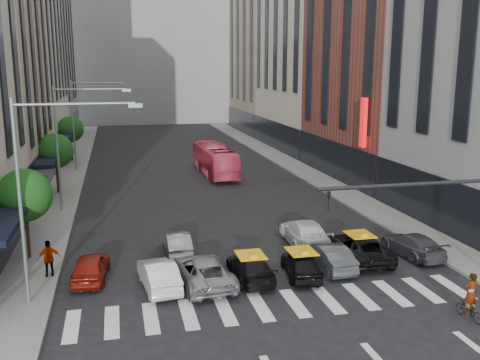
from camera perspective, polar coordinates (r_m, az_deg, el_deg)
ground at (r=23.27m, az=5.65°, el=-14.59°), size 160.00×160.00×0.00m
sidewalk_left at (r=50.94m, az=-18.05°, el=-0.33°), size 3.00×96.00×0.15m
sidewalk_right at (r=53.94m, az=7.05°, el=0.84°), size 3.00×96.00×0.15m
building_left_d at (r=85.40m, az=-20.56°, el=14.30°), size 8.00×18.00×30.00m
building_right_b at (r=52.48m, az=14.43°, el=14.44°), size 8.00×18.00×26.00m
building_right_d at (r=88.04m, az=2.72°, el=14.28°), size 8.00×18.00×28.00m
building_far at (r=105.17m, az=-9.70°, el=15.92°), size 30.00×10.00×36.00m
tree_near at (r=30.82m, az=-22.00°, el=-1.54°), size 2.88×2.88×4.95m
tree_mid at (r=46.43m, az=-19.09°, el=2.95°), size 2.88×2.88×4.95m
tree_far at (r=62.23m, az=-17.65°, el=5.17°), size 2.88×2.88×4.95m
streetlamp_near at (r=24.30m, az=-20.40°, el=0.59°), size 5.38×0.25×9.00m
streetlamp_mid at (r=40.05m, az=-17.65°, el=4.97°), size 5.38×0.25×9.00m
streetlamp_far at (r=55.94m, az=-16.44°, el=6.87°), size 5.38×0.25×9.00m
traffic_signal at (r=24.39m, az=24.08°, el=-3.12°), size 10.10×0.20×6.00m
liberty_sign at (r=44.40m, az=13.04°, el=5.98°), size 0.30×0.70×4.00m
car_red at (r=27.83m, az=-15.66°, el=-8.90°), size 1.99×4.13×1.36m
car_white_front at (r=26.17m, az=-8.67°, el=-9.91°), size 1.95×4.34×1.38m
car_silver at (r=26.30m, az=-3.94°, el=-9.66°), size 2.81×5.24×1.40m
taxi_left at (r=26.90m, az=1.13°, el=-9.30°), size 1.81×4.35×1.26m
taxi_center at (r=27.37m, az=6.53°, el=-8.91°), size 2.05×4.07×1.33m
car_grey_mid at (r=28.63m, az=9.37°, el=-8.00°), size 1.74×4.23×1.36m
taxi_right at (r=30.19m, az=12.59°, el=-7.01°), size 2.62×5.26×1.43m
car_grey_curb at (r=31.62m, az=17.89°, el=-6.58°), size 2.25×4.60×1.29m
car_row2_left at (r=30.66m, az=-6.67°, el=-6.68°), size 1.34×3.81×1.25m
car_row2_right at (r=32.03m, az=6.91°, el=-5.60°), size 2.56×5.44×1.53m
bus at (r=52.52m, az=-2.70°, el=2.18°), size 2.86×10.73×2.97m
motorcycle at (r=24.94m, az=23.24°, el=-12.65°), size 0.71×1.57×0.80m
rider at (r=24.45m, az=23.49°, el=-9.87°), size 0.70×0.51×1.80m
pedestrian_far at (r=28.39m, az=-19.70°, el=-7.89°), size 1.16×0.69×1.86m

